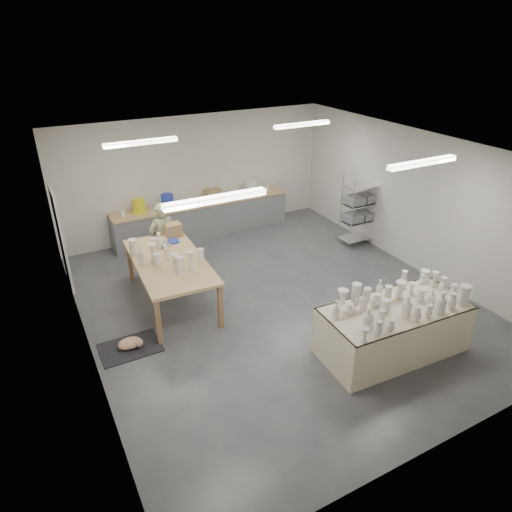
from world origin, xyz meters
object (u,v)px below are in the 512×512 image
drying_table (393,328)px  work_table (168,258)px  potter (163,239)px  red_stool (162,257)px

drying_table → work_table: (-2.72, 3.26, 0.47)m
work_table → potter: size_ratio=1.57×
work_table → drying_table: bearing=-47.2°
red_stool → drying_table: bearing=-62.0°
drying_table → potter: size_ratio=1.51×
work_table → red_stool: work_table is taller
drying_table → red_stool: 5.27m
drying_table → work_table: work_table is taller
potter → red_stool: potter is taller
drying_table → red_stool: size_ratio=7.14×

